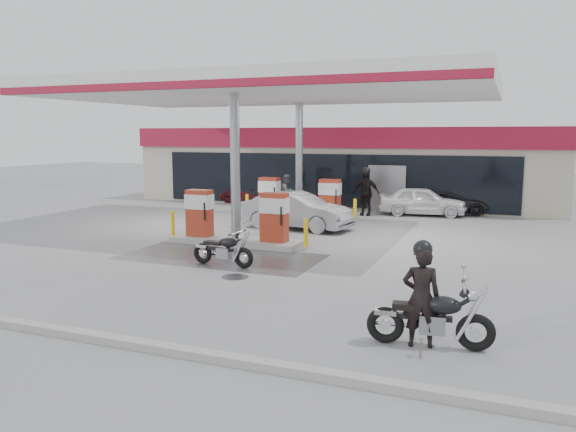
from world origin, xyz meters
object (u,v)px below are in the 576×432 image
Objects in this scene: parked_car_left at (251,192)px; hatchback_silver at (297,211)px; parked_motorcycle at (224,250)px; sedan_white at (423,201)px; biker_walking at (366,193)px; main_motorcycle at (432,320)px; parked_car_right at (449,203)px; biker_main at (421,297)px; pump_island_near at (236,223)px; pump_island_far at (299,203)px; attendant at (287,192)px.

hatchback_silver is at bearing -143.69° from parked_car_left.
parked_motorcycle is 0.50× the size of sedan_white.
biker_walking is at bearing -110.11° from parked_car_left.
main_motorcycle is 0.58× the size of parked_car_right.
parked_car_left is (-5.64, 13.62, 0.11)m from parked_motorcycle.
biker_main is at bearing 169.68° from parked_car_right.
hatchback_silver is 4.88m from biker_walking.
parked_car_left is (-4.50, 10.62, -0.15)m from pump_island_near.
biker_walking reaches higher than parked_car_left.
hatchback_silver is at bearing 127.70° from parked_car_right.
sedan_white reaches higher than parked_car_right.
pump_island_near is 1.33× the size of sedan_white.
main_motorcycle is at bearing -28.76° from parked_motorcycle.
pump_island_far is 1.34× the size of parked_car_left.
sedan_white is 1.87× the size of biker_walking.
hatchback_silver reaches higher than parked_car_right.
pump_island_far is at bearing -73.15° from biker_main.
sedan_white is at bearing 62.34° from pump_island_near.
sedan_white is 6.87m from hatchback_silver.
pump_island_far is at bearing -139.72° from attendant.
biker_walking reaches higher than parked_motorcycle.
parked_motorcycle is 14.75m from parked_car_left.
sedan_white is (4.81, 9.18, -0.05)m from pump_island_near.
attendant is (-8.86, 15.88, -0.02)m from biker_main.
attendant reaches higher than parked_car_right.
pump_island_far is 2.63× the size of parked_motorcycle.
pump_island_near is 11.75m from parked_car_right.
pump_island_near is 6.00m from pump_island_far.
hatchback_silver reaches higher than parked_motorcycle.
parked_car_right is (-1.31, 17.25, -0.36)m from biker_main.
main_motorcycle is 0.44m from biker_main.
main_motorcycle is at bearing 176.17° from biker_main.
parked_motorcycle is at bearing 157.24° from sedan_white.
attendant is (-2.82, 11.80, 0.42)m from parked_motorcycle.
attendant is 3.37m from parked_car_left.
biker_main reaches higher than attendant.
parked_motorcycle is at bearing 145.57° from parked_car_right.
sedan_white is 1.01× the size of parked_car_left.
attendant is (-1.68, 2.80, 0.15)m from pump_island_far.
parked_car_left is (-9.31, 1.44, -0.10)m from sedan_white.
parked_car_right is (10.38, -0.45, -0.03)m from parked_car_left.
pump_island_near reaches higher than parked_car_right.
biker_main is at bearing -44.57° from pump_island_near.
biker_walking reaches higher than biker_main.
hatchback_silver is 8.30m from parked_car_right.
main_motorcycle is 1.23× the size of biker_main.
parked_car_left is 7.33m from biker_walking.
parked_car_right is (7.56, 1.37, -0.34)m from attendant.
sedan_white is 9.42m from parked_car_left.
hatchback_silver is at bearing -71.09° from biker_main.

